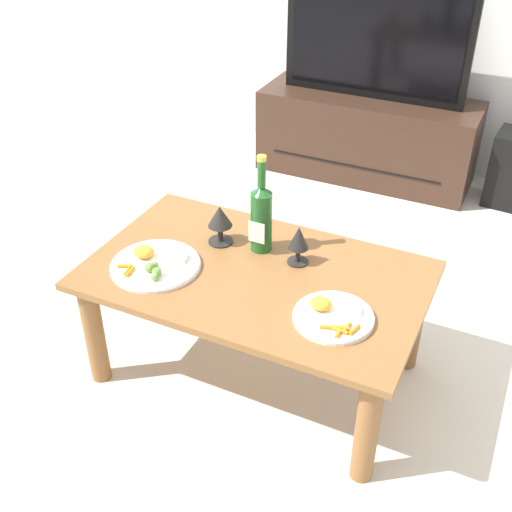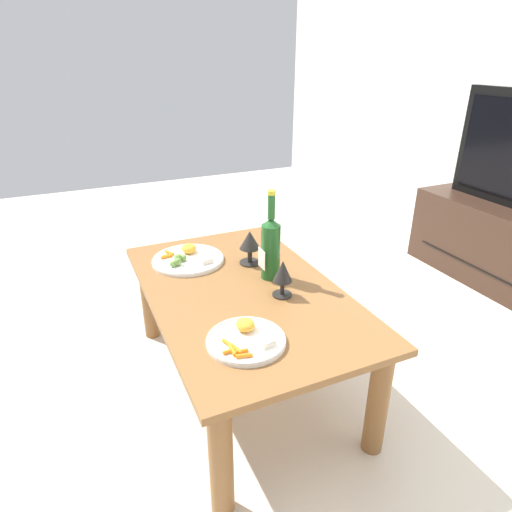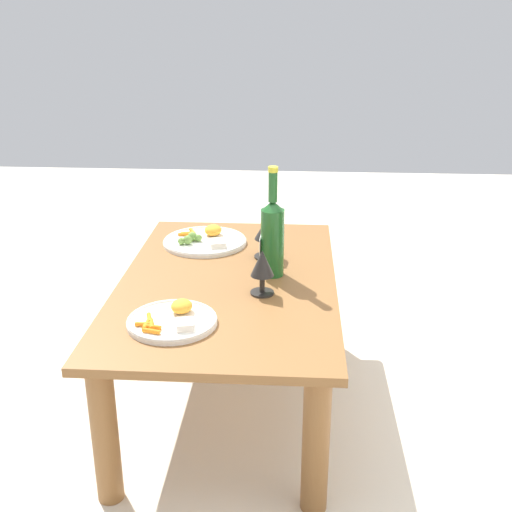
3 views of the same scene
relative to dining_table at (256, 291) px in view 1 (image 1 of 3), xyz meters
name	(u,v)px [view 1 (image 1 of 3)]	position (x,y,z in m)	size (l,w,h in m)	color
ground_plane	(256,369)	(0.00, 0.00, -0.36)	(6.40, 6.40, 0.00)	beige
dining_table	(256,291)	(0.00, 0.00, 0.00)	(1.10, 0.67, 0.44)	brown
tv_stand	(366,137)	(-0.14, 1.70, -0.13)	(1.17, 0.41, 0.46)	#382319
tv_screen	(377,38)	(-0.14, 1.70, 0.40)	(0.97, 0.05, 0.61)	black
wine_bottle	(261,215)	(-0.04, 0.14, 0.21)	(0.07, 0.08, 0.35)	#1E5923
goblet_left	(220,219)	(-0.19, 0.11, 0.17)	(0.09, 0.09, 0.14)	black
goblet_right	(299,240)	(0.10, 0.11, 0.17)	(0.07, 0.07, 0.14)	black
dinner_plate_left	(155,264)	(-0.31, -0.12, 0.09)	(0.30, 0.30, 0.05)	white
dinner_plate_right	(333,316)	(0.31, -0.12, 0.09)	(0.24, 0.24, 0.05)	white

